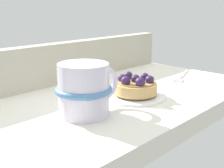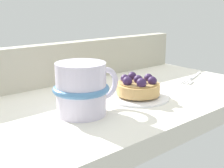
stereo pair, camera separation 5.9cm
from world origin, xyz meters
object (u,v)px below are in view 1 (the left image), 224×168
(dessert_plate, at_px, (135,95))
(raspberry_tart, at_px, (135,86))
(coffee_mug, at_px, (85,89))
(dessert_fork, at_px, (182,75))

(dessert_plate, distance_m, raspberry_tart, 0.02)
(coffee_mug, bearing_deg, dessert_plate, 0.36)
(dessert_plate, height_order, coffee_mug, coffee_mug)
(dessert_plate, xyz_separation_m, dessert_fork, (0.24, 0.02, -0.00))
(dessert_fork, bearing_deg, coffee_mug, -176.24)
(raspberry_tart, bearing_deg, dessert_plate, 16.36)
(dessert_plate, relative_size, dessert_fork, 0.91)
(raspberry_tart, height_order, coffee_mug, coffee_mug)
(coffee_mug, bearing_deg, raspberry_tart, 0.33)
(dessert_plate, height_order, dessert_fork, dessert_plate)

